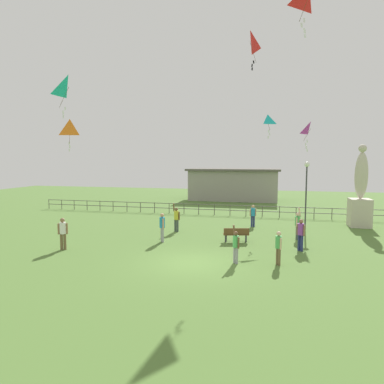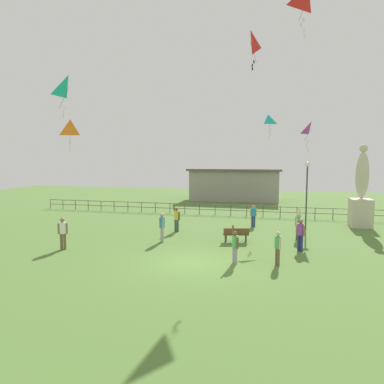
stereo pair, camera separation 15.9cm
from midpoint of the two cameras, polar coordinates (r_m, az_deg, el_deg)
name	(u,v)px [view 2 (the right image)]	position (r m, az deg, el deg)	size (l,w,h in m)	color
ground_plane	(192,263)	(16.31, 0.24, -11.89)	(80.00, 80.00, 0.00)	#517533
statue_monument	(361,199)	(27.31, 26.83, -0.99)	(1.44, 1.44, 5.97)	beige
lamppost	(307,181)	(24.84, 19.03, 1.82)	(0.36, 0.36, 4.74)	#38383D
park_bench	(236,234)	(20.31, 7.67, -7.10)	(1.55, 0.74, 0.85)	brown
person_0	(300,233)	(18.98, 18.09, -6.58)	(0.42, 0.37, 1.73)	navy
person_1	(162,226)	(20.12, -4.86, -5.67)	(0.33, 0.45, 1.72)	#99999E
person_2	(177,218)	(22.91, -2.43, -4.33)	(0.50, 0.31, 1.94)	#3F4C47
person_3	(253,214)	(24.93, 10.50, -3.75)	(0.46, 0.30, 1.59)	navy
person_4	(235,245)	(16.11, 7.55, -8.81)	(0.37, 0.41, 1.81)	#99999E
person_5	(63,231)	(19.66, -20.78, -6.23)	(0.48, 0.32, 1.74)	brown
person_6	(278,246)	(16.25, 14.56, -8.81)	(0.29, 0.43, 1.58)	brown
person_7	(298,224)	(21.66, 17.63, -5.14)	(0.37, 0.49, 1.95)	#3F4C47
kite_0	(268,121)	(26.13, 12.91, 11.55)	(0.89, 0.88, 1.72)	#19B2B2
kite_1	(250,42)	(24.02, 10.02, 23.71)	(0.89, 1.08, 2.48)	red
kite_2	(311,130)	(26.18, 19.64, 9.91)	(0.93, 1.03, 2.09)	#B22DB2
kite_3	(71,128)	(23.74, -19.66, 10.09)	(0.98, 0.57, 2.10)	orange
kite_5	(69,88)	(21.21, -19.90, 16.19)	(1.16, 1.02, 2.31)	#19B2B2
waterfront_railing	(225,208)	(29.73, 5.77, -2.78)	(36.06, 0.06, 0.95)	#4C4742
pavilion_building	(235,184)	(41.50, 7.40, 1.34)	(10.97, 5.54, 3.80)	gray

